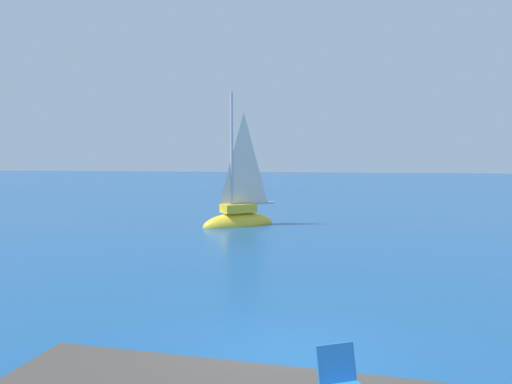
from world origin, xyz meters
The scene contains 4 objects.
ground_plane centered at (0.00, 0.00, 0.00)m, with size 160.00×160.00×0.00m, color navy.
boulder_seaward centered at (-3.25, -1.18, 0.00)m, with size 1.02×0.82×0.56m, color #403931.
sailboat_near centered at (-3.80, 15.82, 0.39)m, with size 3.77×3.23×7.11m.
beach_chair centered at (0.86, -2.95, 1.01)m, with size 0.69×0.75×0.80m.
Camera 1 is at (0.73, -8.74, 3.63)m, focal length 36.03 mm.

